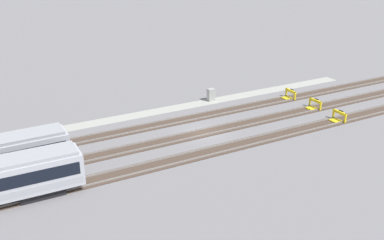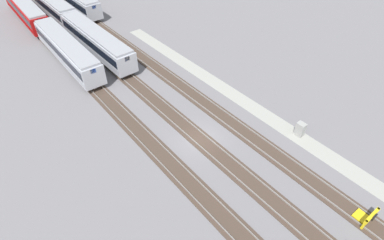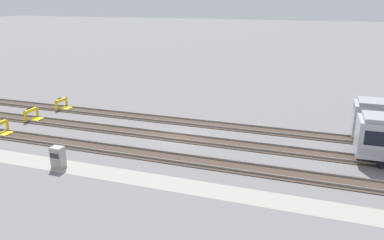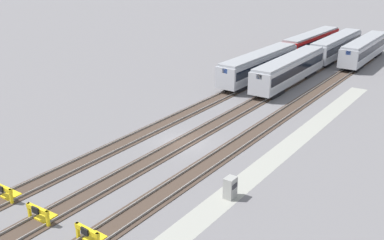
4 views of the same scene
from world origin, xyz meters
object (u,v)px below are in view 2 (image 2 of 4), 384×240
subway_car_front_row_left_inner (67,50)px  subway_car_front_row_rightmost (26,10)px  subway_car_front_row_centre (51,5)px  electrical_cabinet (300,129)px  subway_car_front_row_right_inner (96,41)px  bumper_stop_nearest_track (367,217)px

subway_car_front_row_left_inner → subway_car_front_row_rightmost: (18.91, -0.02, 0.00)m
subway_car_front_row_left_inner → subway_car_front_row_centre: bearing=-13.1°
subway_car_front_row_centre → subway_car_front_row_rightmost: 4.33m
electrical_cabinet → subway_car_front_row_right_inner: bearing=16.1°
subway_car_front_row_left_inner → subway_car_front_row_rightmost: same height
subway_car_front_row_centre → subway_car_front_row_right_inner: bearing=-179.9°
subway_car_front_row_rightmost → bumper_stop_nearest_track: bearing=-171.4°
subway_car_front_row_right_inner → subway_car_front_row_rightmost: same height
subway_car_front_row_rightmost → subway_car_front_row_centre: bearing=-93.8°
bumper_stop_nearest_track → electrical_cabinet: size_ratio=1.25×
subway_car_front_row_rightmost → subway_car_front_row_right_inner: bearing=-167.0°
subway_car_front_row_left_inner → bumper_stop_nearest_track: (-39.00, -8.75, -1.53)m
subway_car_front_row_centre → subway_car_front_row_rightmost: same height
subway_car_front_row_centre → bumper_stop_nearest_track: subway_car_front_row_centre is taller
subway_car_front_row_rightmost → bumper_stop_nearest_track: size_ratio=9.00×
subway_car_front_row_rightmost → subway_car_front_row_left_inner: bearing=179.9°
subway_car_front_row_left_inner → subway_car_front_row_centre: 19.12m
subway_car_front_row_right_inner → subway_car_front_row_rightmost: (18.91, 4.36, 0.00)m
bumper_stop_nearest_track → subway_car_front_row_rightmost: bearing=8.6°
subway_car_front_row_left_inner → subway_car_front_row_right_inner: bearing=-90.0°
subway_car_front_row_centre → subway_car_front_row_right_inner: 18.62m
bumper_stop_nearest_track → subway_car_front_row_left_inner: bearing=12.6°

